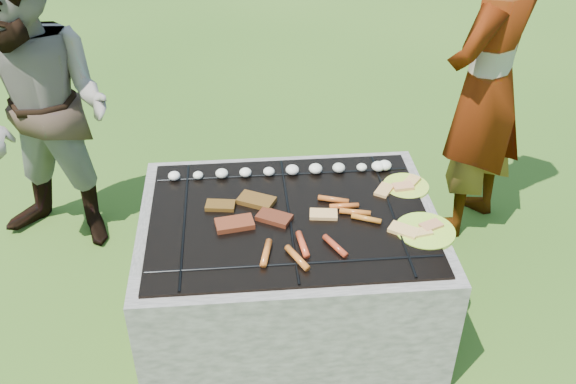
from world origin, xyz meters
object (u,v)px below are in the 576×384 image
fire_pit (289,272)px  plate_far (406,186)px  plate_near (425,231)px  cook (487,87)px  bystander (42,113)px

fire_pit → plate_far: size_ratio=5.24×
fire_pit → plate_near: bearing=-15.6°
plate_far → cook: (0.51, 0.50, 0.24)m
plate_far → cook: 0.75m
plate_far → plate_near: size_ratio=0.96×
plate_far → bystander: bearing=162.6°
plate_far → plate_near: (0.00, -0.34, -0.00)m
plate_far → bystander: (-1.73, 0.54, 0.17)m
cook → bystander: cook is taller
plate_far → plate_near: bearing=-90.0°
plate_near → cook: 1.01m
fire_pit → plate_near: 0.67m
fire_pit → bystander: (-1.17, 0.72, 0.50)m
plate_far → bystander: 1.82m
cook → fire_pit: bearing=-9.7°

